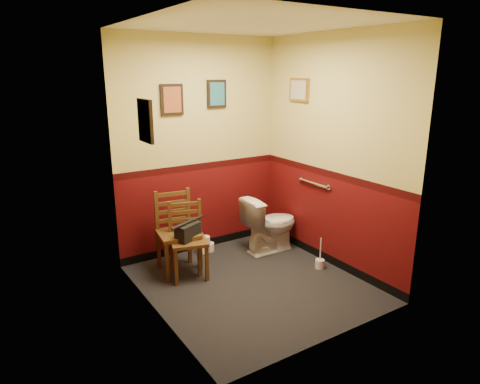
% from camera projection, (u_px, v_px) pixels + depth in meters
% --- Properties ---
extents(floor, '(2.20, 2.40, 0.00)m').
position_uv_depth(floor, '(252.00, 284.00, 4.73)').
color(floor, black).
rests_on(floor, ground).
extents(ceiling, '(2.20, 2.40, 0.00)m').
position_uv_depth(ceiling, '(254.00, 24.00, 4.00)').
color(ceiling, silver).
rests_on(ceiling, ground).
extents(wall_back, '(2.20, 0.00, 2.70)m').
position_uv_depth(wall_back, '(199.00, 148.00, 5.34)').
color(wall_back, '#4E0A0C').
rests_on(wall_back, ground).
extents(wall_front, '(2.20, 0.00, 2.70)m').
position_uv_depth(wall_front, '(338.00, 192.00, 3.39)').
color(wall_front, '#4E0A0C').
rests_on(wall_front, ground).
extents(wall_left, '(0.00, 2.40, 2.70)m').
position_uv_depth(wall_left, '(151.00, 179.00, 3.80)').
color(wall_left, '#4E0A0C').
rests_on(wall_left, ground).
extents(wall_right, '(0.00, 2.40, 2.70)m').
position_uv_depth(wall_right, '(332.00, 154.00, 4.93)').
color(wall_right, '#4E0A0C').
rests_on(wall_right, ground).
extents(grab_bar, '(0.05, 0.56, 0.06)m').
position_uv_depth(grab_bar, '(314.00, 183.00, 5.23)').
color(grab_bar, silver).
rests_on(grab_bar, wall_right).
extents(framed_print_back_a, '(0.28, 0.04, 0.36)m').
position_uv_depth(framed_print_back_a, '(172.00, 100.00, 4.98)').
color(framed_print_back_a, black).
rests_on(framed_print_back_a, wall_back).
extents(framed_print_back_b, '(0.26, 0.04, 0.34)m').
position_uv_depth(framed_print_back_b, '(217.00, 94.00, 5.27)').
color(framed_print_back_b, black).
rests_on(framed_print_back_b, wall_back).
extents(framed_print_left, '(0.04, 0.30, 0.38)m').
position_uv_depth(framed_print_left, '(146.00, 121.00, 3.75)').
color(framed_print_left, black).
rests_on(framed_print_left, wall_left).
extents(framed_print_right, '(0.04, 0.34, 0.28)m').
position_uv_depth(framed_print_right, '(299.00, 90.00, 5.22)').
color(framed_print_right, olive).
rests_on(framed_print_right, wall_right).
extents(toilet, '(0.75, 0.43, 0.72)m').
position_uv_depth(toilet, '(270.00, 224.00, 5.53)').
color(toilet, white).
rests_on(toilet, floor).
extents(toilet_brush, '(0.11, 0.11, 0.39)m').
position_uv_depth(toilet_brush, '(320.00, 263.00, 5.10)').
color(toilet_brush, silver).
rests_on(toilet_brush, floor).
extents(chair_left, '(0.51, 0.51, 0.95)m').
position_uv_depth(chair_left, '(177.00, 232.00, 4.93)').
color(chair_left, brown).
rests_on(chair_left, floor).
extents(chair_right, '(0.49, 0.49, 0.86)m').
position_uv_depth(chair_right, '(188.00, 240.00, 4.84)').
color(chair_right, brown).
rests_on(chair_right, floor).
extents(handbag, '(0.33, 0.26, 0.22)m').
position_uv_depth(handbag, '(188.00, 232.00, 4.77)').
color(handbag, black).
rests_on(handbag, chair_right).
extents(tp_stack, '(0.25, 0.13, 0.22)m').
position_uv_depth(tp_stack, '(205.00, 245.00, 5.54)').
color(tp_stack, silver).
rests_on(tp_stack, floor).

